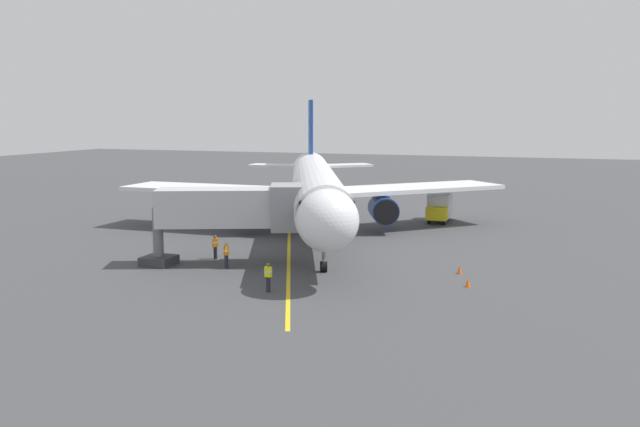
% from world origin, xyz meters
% --- Properties ---
extents(ground_plane, '(220.00, 220.00, 0.00)m').
position_xyz_m(ground_plane, '(0.00, 0.00, 0.00)').
color(ground_plane, '#424244').
extents(apron_lead_in_line, '(15.28, 37.15, 0.01)m').
position_xyz_m(apron_lead_in_line, '(1.17, 8.95, 0.01)').
color(apron_lead_in_line, yellow).
rests_on(apron_lead_in_line, ground).
extents(airplane, '(32.26, 38.57, 11.50)m').
position_xyz_m(airplane, '(1.28, 2.68, 4.00)').
color(airplane, white).
rests_on(airplane, ground).
extents(jet_bridge, '(11.24, 6.60, 5.40)m').
position_xyz_m(jet_bridge, '(2.00, 15.16, 3.76)').
color(jet_bridge, '#B7B7BC').
rests_on(jet_bridge, ground).
extents(ground_crew_marshaller, '(0.44, 0.32, 1.71)m').
position_xyz_m(ground_crew_marshaller, '(-2.58, 21.21, 0.89)').
color(ground_crew_marshaller, '#23232D').
rests_on(ground_crew_marshaller, ground).
extents(ground_crew_wing_walker, '(0.46, 0.46, 1.71)m').
position_xyz_m(ground_crew_wing_walker, '(2.50, 16.58, 0.89)').
color(ground_crew_wing_walker, '#23232D').
rests_on(ground_crew_wing_walker, ground).
extents(ground_crew_loader, '(0.46, 0.45, 1.71)m').
position_xyz_m(ground_crew_loader, '(4.53, 14.32, 0.89)').
color(ground_crew_loader, '#23232D').
rests_on(ground_crew_loader, ground).
extents(box_truck_near_nose, '(2.15, 4.68, 2.62)m').
position_xyz_m(box_truck_near_nose, '(-7.32, -7.80, 1.39)').
color(box_truck_near_nose, yellow).
rests_on(box_truck_near_nose, ground).
extents(safety_cone_nose_left, '(0.32, 0.32, 0.55)m').
position_xyz_m(safety_cone_nose_left, '(-13.19, 16.23, 0.28)').
color(safety_cone_nose_left, '#F2590F').
rests_on(safety_cone_nose_left, ground).
extents(safety_cone_nose_right, '(0.32, 0.32, 0.55)m').
position_xyz_m(safety_cone_nose_right, '(-12.24, 13.03, 0.28)').
color(safety_cone_nose_right, '#F2590F').
rests_on(safety_cone_nose_right, ground).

